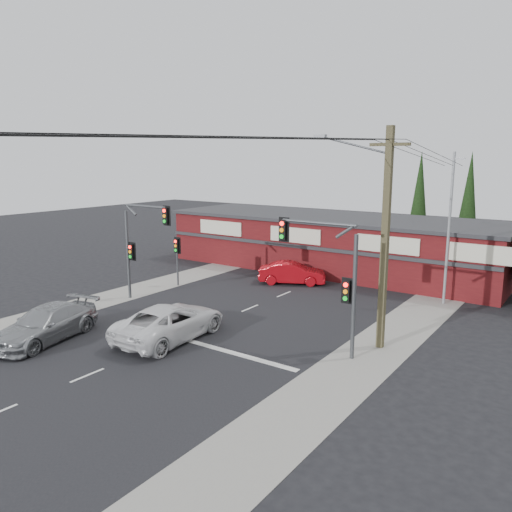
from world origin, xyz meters
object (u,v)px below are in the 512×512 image
Objects in this scene: shop_building at (332,242)px; utility_pole at (382,232)px; white_suv at (170,322)px; red_sedan at (292,273)px; silver_suv at (46,324)px.

shop_building is 17.15m from utility_pole.
white_suv reaches higher than red_sedan.
red_sedan is at bearing -89.91° from white_suv.
shop_building is at bearing 67.74° from silver_suv.
white_suv is 1.33× the size of red_sedan.
utility_pole is at bearing -154.57° from white_suv.
red_sedan is (-0.76, 12.74, -0.09)m from white_suv.
utility_pole is (8.63, 4.74, 4.55)m from white_suv.
white_suv is 5.93m from silver_suv.
red_sedan is (3.95, 16.33, -0.05)m from silver_suv.
shop_building reaches higher than white_suv.
white_suv is 1.09× the size of silver_suv.
red_sedan is 13.18m from utility_pole.
white_suv is at bearing 25.23° from silver_suv.
white_suv is 10.85m from utility_pole.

